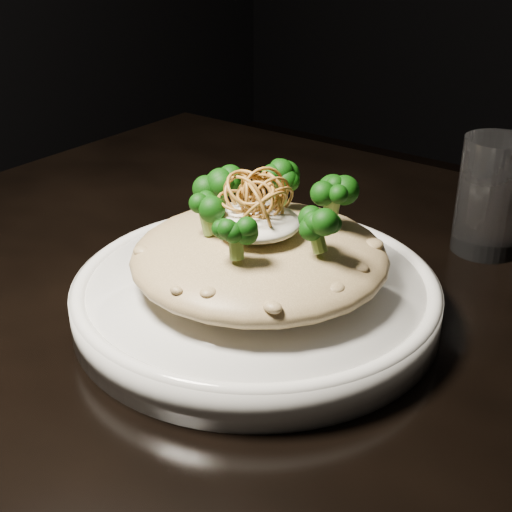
% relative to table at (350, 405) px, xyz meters
% --- Properties ---
extents(table, '(1.10, 0.80, 0.75)m').
position_rel_table_xyz_m(table, '(0.00, 0.00, 0.00)').
color(table, black).
rests_on(table, ground).
extents(plate, '(0.30, 0.30, 0.03)m').
position_rel_table_xyz_m(plate, '(-0.08, -0.04, 0.10)').
color(plate, white).
rests_on(plate, table).
extents(risotto, '(0.21, 0.21, 0.05)m').
position_rel_table_xyz_m(risotto, '(-0.08, -0.03, 0.14)').
color(risotto, brown).
rests_on(risotto, plate).
extents(broccoli, '(0.13, 0.13, 0.05)m').
position_rel_table_xyz_m(broccoli, '(-0.07, -0.03, 0.18)').
color(broccoli, black).
rests_on(broccoli, risotto).
extents(cheese, '(0.07, 0.07, 0.02)m').
position_rel_table_xyz_m(cheese, '(-0.07, -0.04, 0.17)').
color(cheese, white).
rests_on(cheese, risotto).
extents(shallots, '(0.05, 0.05, 0.03)m').
position_rel_table_xyz_m(shallots, '(-0.07, -0.03, 0.20)').
color(shallots, brown).
rests_on(shallots, cheese).
extents(drinking_glass, '(0.08, 0.08, 0.12)m').
position_rel_table_xyz_m(drinking_glass, '(0.03, 0.20, 0.14)').
color(drinking_glass, silver).
rests_on(drinking_glass, table).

